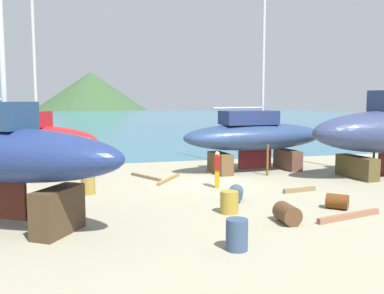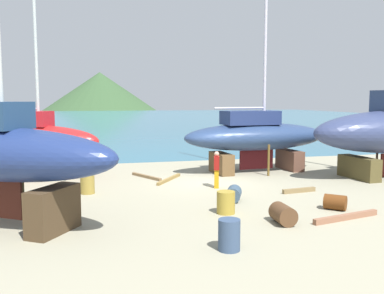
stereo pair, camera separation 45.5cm
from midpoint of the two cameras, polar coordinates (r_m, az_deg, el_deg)
name	(u,v)px [view 2 (the right image)]	position (r m, az deg, el deg)	size (l,w,h in m)	color
ground_plane	(236,200)	(17.49, 6.51, -6.96)	(44.07, 44.07, 0.00)	gray
sea_water	(114,119)	(87.08, -10.03, 3.65)	(140.38, 119.66, 0.01)	teal
headland_hill	(100,108)	(190.42, -11.91, 5.05)	(89.87, 89.87, 30.46)	#33512F
sailboat_large_starboard	(256,136)	(24.11, 9.00, 1.44)	(8.54, 3.16, 14.95)	brown
sailboat_mid_port	(32,139)	(23.73, -19.77, 0.94)	(7.40, 4.93, 12.99)	#47402B
worker	(217,169)	(19.59, 3.92, -2.92)	(0.35, 0.49, 1.66)	orange
barrel_tar_black	(226,202)	(15.39, 5.34, -7.29)	(0.64, 0.64, 0.79)	olive
barrel_tipped_left	(229,235)	(11.79, 6.04, -11.45)	(0.59, 0.59, 0.84)	#354867
barrel_by_slipway	(283,214)	(14.48, 12.79, -8.62)	(0.63, 0.63, 0.94)	#533620
barrel_rust_mid	(335,202)	(16.76, 19.10, -6.89)	(0.55, 0.55, 0.76)	#603213
barrel_blue_faded	(234,194)	(17.25, 6.26, -6.15)	(0.58, 0.58, 0.89)	#374D61
barrel_ochre	(87,183)	(18.92, -12.94, -4.65)	(0.60, 0.60, 0.91)	olive
timber_long_aft	(146,177)	(22.21, -5.45, -3.90)	(2.40, 0.15, 0.14)	olive
timber_plank_near	(299,190)	(19.33, 14.58, -5.55)	(1.60, 0.17, 0.19)	olive
timber_plank_far	(346,217)	(15.58, 20.44, -8.64)	(2.79, 0.16, 0.19)	#8E5E45
timber_short_cross	(169,179)	(21.41, -2.44, -4.26)	(2.71, 0.14, 0.14)	olive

